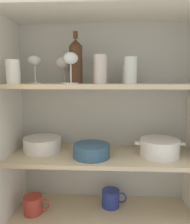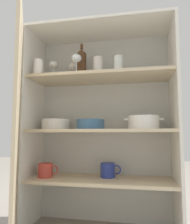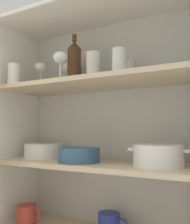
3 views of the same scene
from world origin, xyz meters
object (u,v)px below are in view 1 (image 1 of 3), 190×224
(wine_bottle, at_px, (76,61))
(coffee_mug_primary, at_px, (111,198))
(casserole_dish, at_px, (160,147))
(mixing_bowl_large, at_px, (91,150))
(plate_stack_white, at_px, (42,144))

(wine_bottle, xyz_separation_m, coffee_mug_primary, (0.18, 0.01, -0.74))
(wine_bottle, xyz_separation_m, casserole_dish, (0.42, -0.04, -0.43))
(casserole_dish, bearing_deg, coffee_mug_primary, 166.93)
(wine_bottle, relative_size, casserole_dish, 1.04)
(mixing_bowl_large, bearing_deg, casserole_dish, 5.96)
(casserole_dish, bearing_deg, wine_bottle, 173.94)
(casserole_dish, height_order, coffee_mug_primary, casserole_dish)
(mixing_bowl_large, xyz_separation_m, casserole_dish, (0.34, 0.04, 0.01))
(plate_stack_white, relative_size, coffee_mug_primary, 1.46)
(wine_bottle, height_order, coffee_mug_primary, wine_bottle)
(wine_bottle, xyz_separation_m, plate_stack_white, (-0.19, 0.00, -0.43))
(coffee_mug_primary, bearing_deg, plate_stack_white, -178.51)
(casserole_dish, xyz_separation_m, coffee_mug_primary, (-0.24, 0.06, -0.31))
(wine_bottle, distance_m, mixing_bowl_large, 0.45)
(wine_bottle, distance_m, coffee_mug_primary, 0.76)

